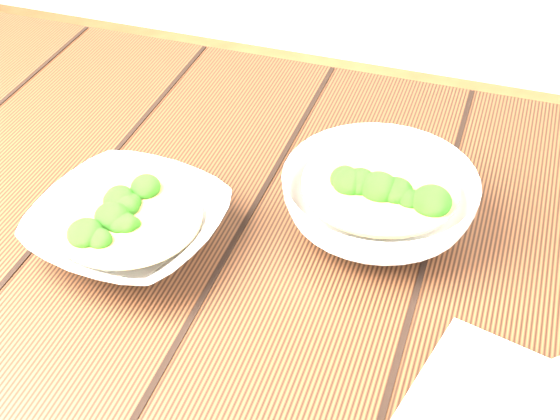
% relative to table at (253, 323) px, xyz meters
% --- Properties ---
extents(table, '(1.20, 0.80, 0.75)m').
position_rel_table_xyz_m(table, '(0.00, 0.00, 0.00)').
color(table, '#371E0F').
rests_on(table, ground).
extents(soup_bowl_front, '(0.22, 0.22, 0.06)m').
position_rel_table_xyz_m(soup_bowl_front, '(-0.12, -0.03, 0.15)').
color(soup_bowl_front, silver).
rests_on(soup_bowl_front, table).
extents(soup_bowl_back, '(0.23, 0.23, 0.08)m').
position_rel_table_xyz_m(soup_bowl_back, '(0.12, 0.08, 0.16)').
color(soup_bowl_back, silver).
rests_on(soup_bowl_back, table).
extents(trivet, '(0.12, 0.12, 0.03)m').
position_rel_table_xyz_m(trivet, '(0.11, 0.11, 0.13)').
color(trivet, black).
rests_on(trivet, table).
extents(spoon_left, '(0.09, 0.16, 0.01)m').
position_rel_table_xyz_m(spoon_left, '(0.30, -0.11, 0.13)').
color(spoon_left, '#B7B3A1').
rests_on(spoon_left, napkin).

